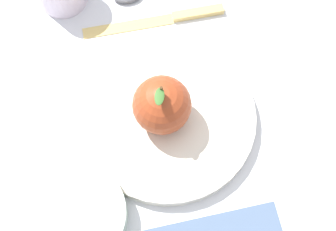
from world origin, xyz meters
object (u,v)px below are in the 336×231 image
(apple, at_px, (162,105))
(knife, at_px, (167,19))
(side_bowl, at_px, (74,215))
(dinner_plate, at_px, (168,118))

(apple, bearing_deg, knife, -168.95)
(apple, distance_m, side_bowl, 0.18)
(knife, bearing_deg, apple, 11.05)
(apple, xyz_separation_m, side_bowl, (0.16, -0.08, -0.04))
(dinner_plate, distance_m, knife, 0.16)
(side_bowl, bearing_deg, apple, 153.77)
(side_bowl, distance_m, knife, 0.32)
(dinner_plate, xyz_separation_m, apple, (0.00, -0.01, 0.05))
(dinner_plate, bearing_deg, side_bowl, -28.07)
(dinner_plate, xyz_separation_m, knife, (-0.16, -0.04, -0.01))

